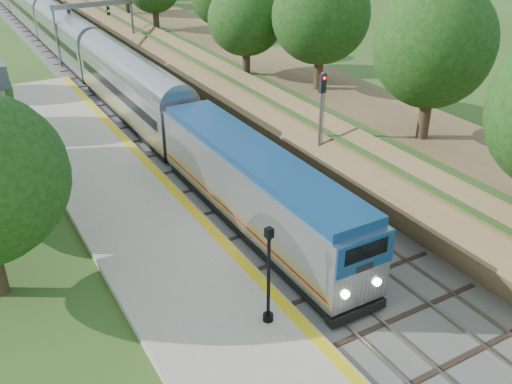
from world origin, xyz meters
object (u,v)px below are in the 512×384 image
train (32,11)px  lamppost_far (269,281)px  signal_farside (321,116)px  signal_gantry (94,16)px

train → lamppost_far: 66.00m
train → lamppost_far: bearing=-93.0°
lamppost_far → signal_farside: signal_farside is taller
signal_farside → signal_gantry: bearing=96.2°
train → signal_farside: 56.25m
signal_gantry → signal_farside: size_ratio=1.23×
signal_farside → lamppost_far: bearing=-133.8°
lamppost_far → signal_farside: bearing=46.2°
lamppost_far → signal_farside: (9.65, 10.05, 1.94)m
signal_farside → train: bearing=96.3°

